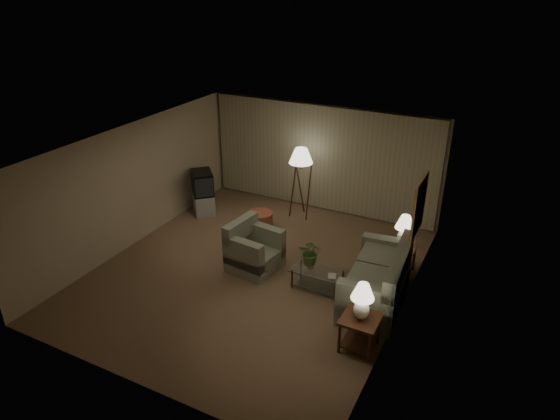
% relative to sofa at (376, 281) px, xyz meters
% --- Properties ---
extents(ground, '(7.00, 7.00, 0.00)m').
position_rel_sofa_xyz_m(ground, '(-2.50, -0.10, -0.44)').
color(ground, '#836248').
rests_on(ground, ground).
extents(room_shell, '(6.04, 7.02, 2.72)m').
position_rel_sofa_xyz_m(room_shell, '(-2.48, 1.41, 1.31)').
color(room_shell, '#C2B695').
rests_on(room_shell, ground).
extents(sofa, '(2.12, 1.28, 0.88)m').
position_rel_sofa_xyz_m(sofa, '(0.00, 0.00, 0.00)').
color(sofa, gray).
rests_on(sofa, ground).
extents(armchair, '(1.18, 1.14, 0.81)m').
position_rel_sofa_xyz_m(armchair, '(-2.55, 0.00, -0.03)').
color(armchair, gray).
rests_on(armchair, ground).
extents(side_table_near, '(0.60, 0.60, 0.60)m').
position_rel_sofa_xyz_m(side_table_near, '(0.15, -1.35, -0.02)').
color(side_table_near, '#3A1D0F').
rests_on(side_table_near, ground).
extents(side_table_far, '(0.56, 0.47, 0.60)m').
position_rel_sofa_xyz_m(side_table_far, '(0.15, 1.25, -0.03)').
color(side_table_far, '#3A1D0F').
rests_on(side_table_far, ground).
extents(table_lamp_near, '(0.37, 0.37, 0.64)m').
position_rel_sofa_xyz_m(table_lamp_near, '(0.15, -1.35, 0.54)').
color(table_lamp_near, white).
rests_on(table_lamp_near, side_table_near).
extents(table_lamp_far, '(0.38, 0.38, 0.66)m').
position_rel_sofa_xyz_m(table_lamp_far, '(0.15, 1.25, 0.55)').
color(table_lamp_far, white).
rests_on(table_lamp_far, side_table_far).
extents(coffee_table, '(1.02, 0.56, 0.41)m').
position_rel_sofa_xyz_m(coffee_table, '(-1.11, -0.10, -0.16)').
color(coffee_table, silver).
rests_on(coffee_table, ground).
extents(tv_cabinet, '(1.26, 1.26, 0.50)m').
position_rel_sofa_xyz_m(tv_cabinet, '(-5.05, 1.77, -0.19)').
color(tv_cabinet, '#B4B4B7').
rests_on(tv_cabinet, ground).
extents(crt_tv, '(1.16, 1.16, 0.58)m').
position_rel_sofa_xyz_m(crt_tv, '(-5.05, 1.77, 0.35)').
color(crt_tv, black).
rests_on(crt_tv, tv_cabinet).
extents(floor_lamp, '(0.58, 0.58, 1.78)m').
position_rel_sofa_xyz_m(floor_lamp, '(-2.75, 2.64, 0.49)').
color(floor_lamp, '#3A1D0F').
rests_on(floor_lamp, ground).
extents(ottoman, '(0.59, 0.59, 0.40)m').
position_rel_sofa_xyz_m(ottoman, '(-3.33, 1.64, -0.24)').
color(ottoman, '#9C4F35').
rests_on(ottoman, ground).
extents(vase, '(0.18, 0.18, 0.15)m').
position_rel_sofa_xyz_m(vase, '(-1.26, -0.10, 0.05)').
color(vase, silver).
rests_on(vase, coffee_table).
extents(flowers, '(0.55, 0.51, 0.51)m').
position_rel_sofa_xyz_m(flowers, '(-1.26, -0.10, 0.39)').
color(flowers, '#4C7534').
rests_on(flowers, vase).
extents(book, '(0.20, 0.24, 0.02)m').
position_rel_sofa_xyz_m(book, '(-0.86, -0.20, -0.02)').
color(book, olive).
rests_on(book, coffee_table).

